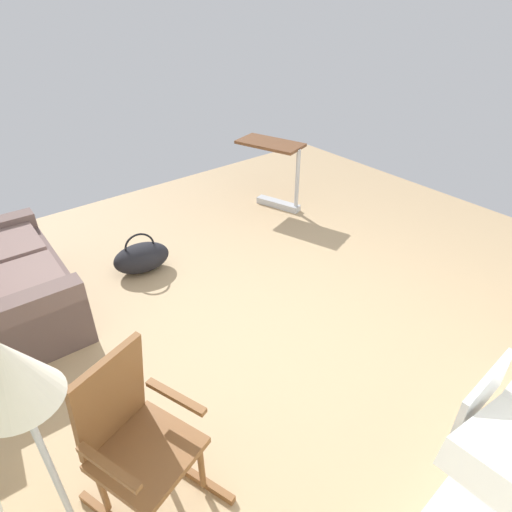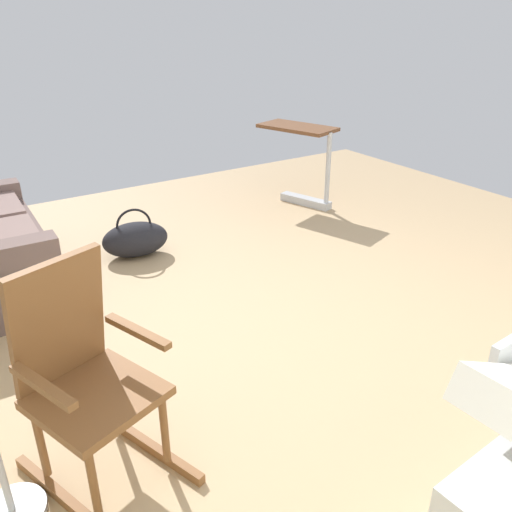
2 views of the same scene
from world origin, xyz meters
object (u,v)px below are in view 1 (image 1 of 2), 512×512
Objects in this scene: couch at (6,285)px; rocking_chair at (135,441)px; floor_lamp at (17,390)px; overbed_table at (275,167)px; duffel_bag at (142,257)px.

couch is 2.23m from rocking_chair.
floor_lamp reaches higher than couch.
floor_lamp is (-0.05, 0.39, 0.72)m from rocking_chair.
overbed_table is 2.08m from duffel_bag.
rocking_chair is 1.19× the size of overbed_table.
floor_lamp is at bearing 125.46° from overbed_table.
couch is 2.45m from floor_lamp.
rocking_chair is at bearing -82.74° from floor_lamp.
duffel_bag is (2.17, -1.42, -1.07)m from floor_lamp.
overbed_table is at bearing -54.54° from floor_lamp.
couch is 2.68× the size of duffel_bag.
duffel_bag is at bearing -33.23° from floor_lamp.
couch reaches higher than duffel_bag.
floor_lamp reaches higher than overbed_table.
rocking_chair is 3.90m from overbed_table.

